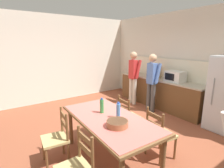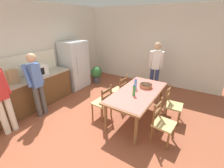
# 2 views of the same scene
# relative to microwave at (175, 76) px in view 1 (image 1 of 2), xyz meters

# --- Properties ---
(ground_plane) EXTENTS (8.32, 8.32, 0.00)m
(ground_plane) POSITION_rel_microwave_xyz_m (0.19, -2.21, -1.05)
(ground_plane) COLOR brown
(wall_back) EXTENTS (6.52, 0.12, 2.90)m
(wall_back) POSITION_rel_microwave_xyz_m (0.19, 0.45, 0.40)
(wall_back) COLOR silver
(wall_back) RESTS_ON ground
(wall_left) EXTENTS (0.12, 5.20, 2.90)m
(wall_left) POSITION_rel_microwave_xyz_m (-3.07, -2.21, 0.40)
(wall_left) COLOR silver
(wall_left) RESTS_ON ground
(kitchen_counter) EXTENTS (2.99, 0.66, 0.90)m
(kitchen_counter) POSITION_rel_microwave_xyz_m (-0.55, 0.02, -0.60)
(kitchen_counter) COLOR brown
(kitchen_counter) RESTS_ON ground
(counter_splashback) EXTENTS (2.95, 0.03, 0.60)m
(counter_splashback) POSITION_rel_microwave_xyz_m (-0.54, 0.33, 0.15)
(counter_splashback) COLOR #EFE8CB
(counter_splashback) RESTS_ON kitchen_counter
(microwave) EXTENTS (0.50, 0.39, 0.30)m
(microwave) POSITION_rel_microwave_xyz_m (0.00, 0.00, 0.00)
(microwave) COLOR white
(microwave) RESTS_ON kitchen_counter
(paper_bag) EXTENTS (0.24, 0.16, 0.36)m
(paper_bag) POSITION_rel_microwave_xyz_m (-0.66, -0.01, 0.03)
(paper_bag) COLOR tan
(paper_bag) RESTS_ON kitchen_counter
(dining_table) EXTENTS (1.93, 1.01, 0.78)m
(dining_table) POSITION_rel_microwave_xyz_m (0.73, -2.80, -0.35)
(dining_table) COLOR brown
(dining_table) RESTS_ON ground
(bottle_near_centre) EXTENTS (0.07, 0.07, 0.27)m
(bottle_near_centre) POSITION_rel_microwave_xyz_m (0.50, -2.79, -0.15)
(bottle_near_centre) COLOR green
(bottle_near_centre) RESTS_ON dining_table
(bottle_off_centre) EXTENTS (0.07, 0.07, 0.27)m
(bottle_off_centre) POSITION_rel_microwave_xyz_m (0.83, -2.69, -0.15)
(bottle_off_centre) COLOR #4C8ED6
(bottle_off_centre) RESTS_ON dining_table
(serving_bowl) EXTENTS (0.32, 0.32, 0.09)m
(serving_bowl) POSITION_rel_microwave_xyz_m (1.06, -2.88, -0.22)
(serving_bowl) COLOR #9E6642
(serving_bowl) RESTS_ON dining_table
(chair_side_near_right) EXTENTS (0.43, 0.41, 0.91)m
(chair_side_near_right) POSITION_rel_microwave_xyz_m (1.13, -3.57, -0.61)
(chair_side_near_right) COLOR brown
(chair_side_near_right) RESTS_ON ground
(chair_side_near_left) EXTENTS (0.47, 0.45, 0.91)m
(chair_side_near_left) POSITION_rel_microwave_xyz_m (0.28, -3.54, -0.61)
(chair_side_near_left) COLOR brown
(chair_side_near_left) RESTS_ON ground
(chair_side_far_left) EXTENTS (0.45, 0.43, 0.91)m
(chair_side_far_left) POSITION_rel_microwave_xyz_m (0.34, -2.02, -0.61)
(chair_side_far_left) COLOR brown
(chair_side_far_left) RESTS_ON ground
(chair_side_far_right) EXTENTS (0.46, 0.45, 0.91)m
(chair_side_far_right) POSITION_rel_microwave_xyz_m (1.19, -2.06, -0.61)
(chair_side_far_right) COLOR brown
(chair_side_far_right) RESTS_ON ground
(person_at_sink) EXTENTS (0.43, 0.30, 1.71)m
(person_at_sink) POSITION_rel_microwave_xyz_m (-1.21, -0.50, -0.09)
(person_at_sink) COLOR silver
(person_at_sink) RESTS_ON ground
(person_at_counter) EXTENTS (0.42, 0.29, 1.68)m
(person_at_counter) POSITION_rel_microwave_xyz_m (-0.40, -0.52, -0.11)
(person_at_counter) COLOR #4C4C4C
(person_at_counter) RESTS_ON ground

